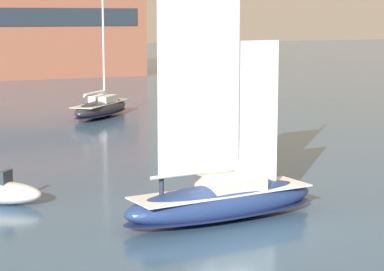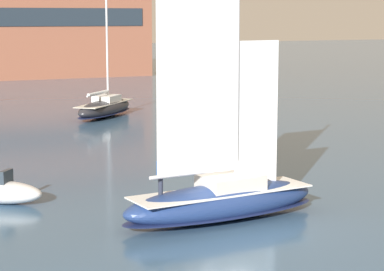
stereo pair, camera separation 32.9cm
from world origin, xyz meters
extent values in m
plane|color=#385675|center=(0.00, 0.00, 0.00)|extent=(400.00, 400.00, 0.00)
cube|color=brown|center=(11.38, 81.00, 7.74)|extent=(30.19, 13.58, 15.47)
cube|color=#1E2833|center=(11.38, 74.14, 8.51)|extent=(27.17, 0.10, 2.48)
ellipsoid|color=navy|center=(0.00, 0.00, 0.78)|extent=(9.40, 3.40, 1.56)
ellipsoid|color=#19234C|center=(0.00, 0.00, 0.35)|extent=(9.49, 3.43, 0.19)
cube|color=silver|center=(0.00, 0.00, 1.24)|extent=(8.26, 2.89, 0.06)
cube|color=beige|center=(0.46, 0.04, 1.59)|extent=(2.73, 2.03, 0.64)
cylinder|color=silver|center=(0.73, 0.07, 7.02)|extent=(0.18, 0.18, 11.50)
cylinder|color=silver|center=(-1.33, -0.12, 2.19)|extent=(4.14, 0.53, 0.16)
cube|color=white|center=(-1.16, -0.11, 6.91)|extent=(3.80, 0.38, 9.43)
cube|color=white|center=(1.84, 0.17, 4.44)|extent=(2.02, 0.21, 6.33)
cylinder|color=#232838|center=(-2.78, 0.06, 1.70)|extent=(0.22, 0.22, 0.85)
cylinder|color=#1E4CA5|center=(-2.78, 0.06, 2.45)|extent=(0.37, 0.37, 0.65)
sphere|color=tan|center=(-2.78, 0.06, 2.89)|extent=(0.24, 0.24, 0.24)
ellipsoid|color=#232328|center=(5.91, 33.87, 0.74)|extent=(7.83, 8.00, 1.49)
ellipsoid|color=#19234C|center=(5.91, 33.87, 0.33)|extent=(7.91, 8.08, 0.18)
cube|color=#BCB7A8|center=(5.91, 33.87, 1.18)|extent=(6.82, 6.97, 0.06)
cube|color=silver|center=(6.21, 34.18, 1.52)|extent=(2.93, 2.95, 0.61)
cylinder|color=silver|center=(6.40, 34.37, 6.68)|extent=(0.17, 0.17, 10.93)
cylinder|color=silver|center=(5.03, 32.95, 2.09)|extent=(2.84, 2.94, 0.15)
cylinder|color=white|center=(5.03, 32.95, 2.19)|extent=(2.63, 2.72, 0.24)
cube|color=#28333D|center=(-7.77, 6.69, 1.27)|extent=(0.76, 0.82, 0.63)
camera|label=1|loc=(-14.45, -27.51, 8.61)|focal=70.00mm
camera|label=2|loc=(-14.15, -27.65, 8.61)|focal=70.00mm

